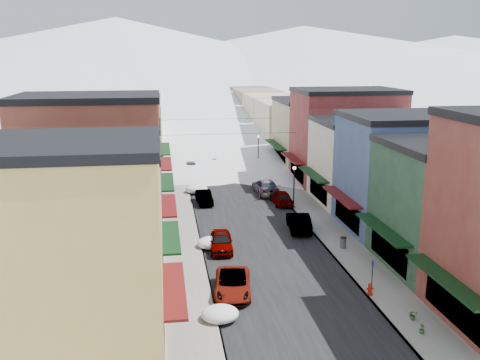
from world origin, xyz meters
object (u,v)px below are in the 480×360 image
object	(u,v)px
car_white_suv	(233,284)
car_green_sedan	(299,222)
car_dark_hatch	(204,197)
trash_can	(343,243)
streetlamp_near	(294,182)
car_silver_sedan	(221,241)
fire_hydrant	(370,289)

from	to	relation	value
car_white_suv	car_green_sedan	distance (m)	14.28
car_dark_hatch	trash_can	bearing A→B (deg)	-60.16
car_white_suv	car_green_sedan	world-z (taller)	car_green_sedan
car_white_suv	car_dark_hatch	world-z (taller)	car_white_suv
trash_can	streetlamp_near	bearing A→B (deg)	95.37
car_silver_sedan	streetlamp_near	bearing A→B (deg)	55.31
trash_can	fire_hydrant	bearing A→B (deg)	-97.52
streetlamp_near	car_white_suv	bearing A→B (deg)	-115.05
streetlamp_near	car_silver_sedan	bearing A→B (deg)	-128.88
car_green_sedan	car_dark_hatch	bearing A→B (deg)	-46.20
fire_hydrant	streetlamp_near	bearing A→B (deg)	90.00
car_dark_hatch	car_green_sedan	distance (m)	12.70
fire_hydrant	car_green_sedan	bearing A→B (deg)	95.11
car_dark_hatch	fire_hydrant	bearing A→B (deg)	-73.05
car_silver_sedan	trash_can	bearing A→B (deg)	-3.31
fire_hydrant	car_white_suv	bearing A→B (deg)	168.69
car_dark_hatch	car_green_sedan	bearing A→B (deg)	-56.13
car_silver_sedan	trash_can	world-z (taller)	car_silver_sedan
car_silver_sedan	trash_can	size ratio (longest dim) A/B	5.03
trash_can	streetlamp_near	distance (m)	12.36
car_green_sedan	trash_can	distance (m)	5.74
car_white_suv	streetlamp_near	distance (m)	21.03
trash_can	streetlamp_near	size ratio (longest dim) A/B	0.21
car_white_suv	trash_can	xyz separation A→B (m)	(10.00, 6.85, -0.10)
trash_can	car_dark_hatch	bearing A→B (deg)	123.42
car_white_suv	trash_can	world-z (taller)	car_white_suv
car_dark_hatch	streetlamp_near	bearing A→B (deg)	-23.23
trash_can	car_white_suv	bearing A→B (deg)	-145.57
car_silver_sedan	fire_hydrant	world-z (taller)	car_silver_sedan
car_dark_hatch	streetlamp_near	world-z (taller)	streetlamp_near
fire_hydrant	trash_can	bearing A→B (deg)	82.48
car_green_sedan	car_silver_sedan	bearing A→B (deg)	34.06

